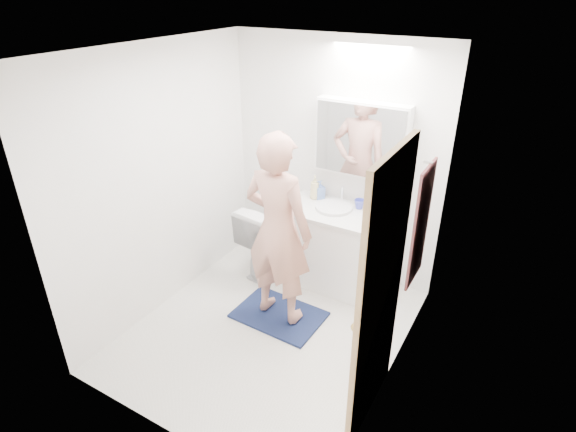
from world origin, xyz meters
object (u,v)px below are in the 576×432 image
Objects in this scene: medicine_cabinet at (362,139)px; soap_bottle_a at (315,187)px; vanity_cabinet at (331,248)px; person at (278,230)px; toilet at (273,237)px; toilet_paper_roll at (357,408)px; soap_bottle_b at (320,190)px; toothbrush_cup at (359,204)px.

soap_bottle_a is (-0.44, -0.06, -0.56)m from medicine_cabinet.
person reaches higher than vanity_cabinet.
toilet is (-0.78, -0.33, -1.11)m from medicine_cabinet.
toilet_paper_roll is (0.90, -1.42, -0.34)m from vanity_cabinet.
soap_bottle_b is (-0.07, 0.94, -0.00)m from person.
person is at bearing 148.00° from toilet_paper_roll.
medicine_cabinet is 1.39m from toilet.
toilet_paper_roll is at bearing -57.76° from vanity_cabinet.
toilet is at bearing -52.75° from person.
toilet is at bearing -142.02° from soap_bottle_a.
toilet is 0.71m from soap_bottle_b.
toilet_paper_roll is (0.73, -1.63, -1.45)m from medicine_cabinet.
soap_bottle_a is at bearing -172.18° from medicine_cabinet.
toilet_paper_roll is at bearing -66.53° from toothbrush_cup.
person is 0.92m from soap_bottle_a.
vanity_cabinet is 0.64m from soap_bottle_a.
medicine_cabinet reaches higher than person.
soap_bottle_b reaches higher than toilet.
vanity_cabinet is 1.02× the size of medicine_cabinet.
soap_bottle_a is at bearing -145.53° from soap_bottle_b.
soap_bottle_b reaches higher than toothbrush_cup.
toothbrush_cup is 1.91m from toilet_paper_roll.
toilet is 3.20× the size of soap_bottle_a.
person is 1.51m from toilet_paper_roll.
medicine_cabinet is 0.64m from toothbrush_cup.
soap_bottle_b is (-0.39, -0.03, -0.58)m from medicine_cabinet.
person reaches higher than soap_bottle_a.
vanity_cabinet is at bearing -38.13° from soap_bottle_b.
medicine_cabinet is 2.30m from toilet_paper_roll.
soap_bottle_b is (0.04, 0.03, -0.03)m from soap_bottle_a.
soap_bottle_b is (-0.23, 0.18, 0.53)m from vanity_cabinet.
soap_bottle_a is at bearing -133.51° from toilet.
toilet is 0.99m from toothbrush_cup.
person is (0.46, -0.65, 0.52)m from toilet.
vanity_cabinet is at bearing -142.68° from toothbrush_cup.
toothbrush_cup is (0.48, 0.01, -0.08)m from soap_bottle_a.
vanity_cabinet is 0.60m from soap_bottle_b.
vanity_cabinet is at bearing -99.43° from person.
toilet is 0.95m from person.
toothbrush_cup reaches higher than toilet_paper_roll.
soap_bottle_a reaches higher than vanity_cabinet.
medicine_cabinet reaches higher than toilet_paper_roll.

